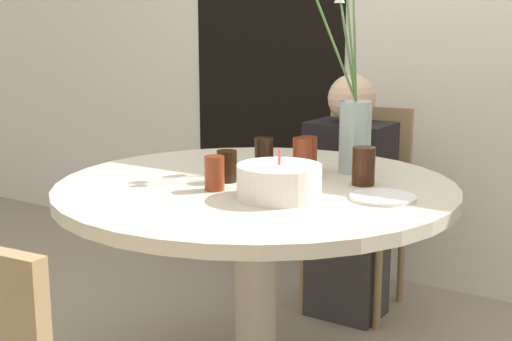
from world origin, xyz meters
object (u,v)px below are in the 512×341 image
at_px(birthday_cake, 279,181).
at_px(flower_vase, 352,113).
at_px(drink_glass_0, 308,154).
at_px(chair_left_flank, 361,196).
at_px(side_plate, 383,197).
at_px(drink_glass_4, 214,173).
at_px(drink_glass_5, 227,166).
at_px(drink_glass_3, 364,166).
at_px(drink_glass_2, 302,158).
at_px(drink_glass_1, 264,158).
at_px(person_boy, 349,206).

xyz_separation_m(birthday_cake, flower_vase, (0.02, 0.44, 0.15)).
bearing_deg(drink_glass_0, chair_left_flank, 101.05).
bearing_deg(side_plate, drink_glass_0, 149.82).
distance_m(drink_glass_4, drink_glass_5, 0.12).
bearing_deg(drink_glass_5, chair_left_flank, 90.51).
distance_m(drink_glass_0, drink_glass_4, 0.40).
bearing_deg(drink_glass_5, side_plate, 7.18).
bearing_deg(drink_glass_3, birthday_cake, -115.08).
height_order(drink_glass_0, drink_glass_3, same).
distance_m(drink_glass_3, drink_glass_5, 0.43).
bearing_deg(drink_glass_2, flower_vase, 61.62).
bearing_deg(flower_vase, drink_glass_1, -131.22).
relative_size(drink_glass_2, drink_glass_5, 1.31).
distance_m(chair_left_flank, person_boy, 0.16).
bearing_deg(side_plate, drink_glass_5, -172.82).
bearing_deg(drink_glass_2, person_boy, 103.15).
bearing_deg(drink_glass_2, chair_left_flank, 101.76).
xyz_separation_m(flower_vase, person_boy, (-0.26, 0.54, -0.48)).
bearing_deg(birthday_cake, side_plate, 30.93).
bearing_deg(drink_glass_4, chair_left_flank, 92.16).
xyz_separation_m(drink_glass_1, drink_glass_2, (0.11, 0.06, 0.00)).
bearing_deg(drink_glass_4, flower_vase, 63.72).
height_order(drink_glass_3, person_boy, person_boy).
height_order(flower_vase, person_boy, flower_vase).
xyz_separation_m(flower_vase, drink_glass_0, (-0.12, -0.08, -0.14)).
distance_m(drink_glass_0, drink_glass_3, 0.25).
relative_size(flower_vase, drink_glass_4, 6.93).
relative_size(side_plate, drink_glass_0, 1.59).
relative_size(birthday_cake, person_boy, 0.23).
relative_size(drink_glass_1, drink_glass_2, 0.99).
bearing_deg(person_boy, birthday_cake, -76.12).
xyz_separation_m(drink_glass_1, drink_glass_3, (0.32, 0.07, -0.01)).
xyz_separation_m(side_plate, drink_glass_1, (-0.44, 0.06, 0.06)).
distance_m(drink_glass_1, drink_glass_2, 0.12).
xyz_separation_m(flower_vase, drink_glass_1, (-0.20, -0.23, -0.13)).
height_order(drink_glass_0, drink_glass_4, drink_glass_0).
height_order(drink_glass_2, person_boy, person_boy).
height_order(birthday_cake, drink_glass_5, birthday_cake).
bearing_deg(chair_left_flank, drink_glass_2, -83.65).
bearing_deg(chair_left_flank, drink_glass_1, -91.01).
relative_size(chair_left_flank, birthday_cake, 3.65).
relative_size(drink_glass_4, drink_glass_5, 1.05).
bearing_deg(drink_glass_3, drink_glass_0, 161.74).
bearing_deg(birthday_cake, chair_left_flank, 102.73).
bearing_deg(drink_glass_1, drink_glass_0, 62.41).
bearing_deg(drink_glass_0, drink_glass_2, -72.47).
distance_m(side_plate, drink_glass_3, 0.19).
bearing_deg(flower_vase, drink_glass_3, -53.32).
bearing_deg(drink_glass_0, person_boy, 102.47).
distance_m(chair_left_flank, birthday_cake, 1.21).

